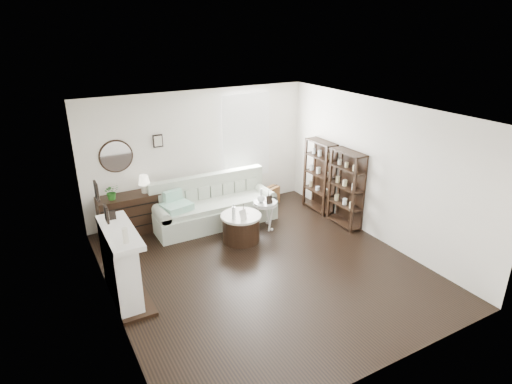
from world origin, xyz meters
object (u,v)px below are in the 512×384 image
sofa (213,208)px  dresser (130,214)px  drum_table (241,227)px  pedestal_table (265,204)px

sofa → dresser: sofa is taller
sofa → drum_table: size_ratio=3.27×
dresser → pedestal_table: dresser is taller
drum_table → dresser: bearing=141.9°
dresser → drum_table: size_ratio=1.53×
pedestal_table → dresser: bearing=154.6°
sofa → pedestal_table: 1.14m
dresser → pedestal_table: size_ratio=2.03×
drum_table → sofa: bearing=97.7°
dresser → pedestal_table: bearing=-25.4°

